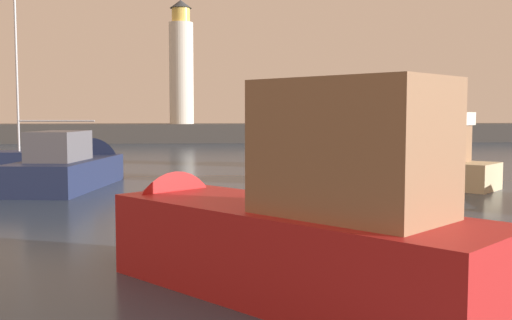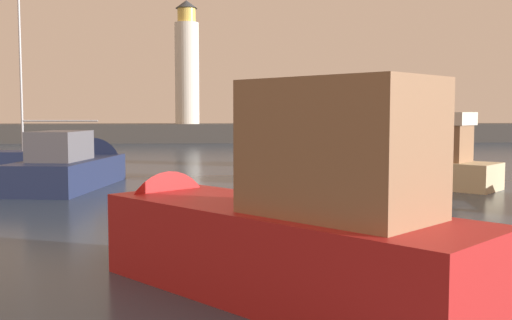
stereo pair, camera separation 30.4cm
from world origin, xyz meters
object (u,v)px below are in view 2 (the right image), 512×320
(motorboat_2, at_px, (338,150))
(motorboat_4, at_px, (255,223))
(lighthouse, at_px, (187,66))
(motorboat_1, at_px, (81,166))
(mooring_buoy, at_px, (296,170))
(sailboat_moored, at_px, (37,159))
(motorboat_3, at_px, (404,163))

(motorboat_2, relative_size, motorboat_4, 1.07)
(lighthouse, bearing_deg, motorboat_1, -93.63)
(motorboat_4, height_order, mooring_buoy, motorboat_4)
(motorboat_2, bearing_deg, motorboat_4, -104.43)
(lighthouse, relative_size, motorboat_4, 1.67)
(lighthouse, height_order, motorboat_2, lighthouse)
(lighthouse, height_order, sailboat_moored, lighthouse)
(motorboat_4, distance_m, mooring_buoy, 16.20)
(motorboat_2, height_order, motorboat_3, motorboat_2)
(motorboat_4, bearing_deg, motorboat_3, 64.35)
(motorboat_1, xyz_separation_m, mooring_buoy, (9.22, 0.15, -0.22))
(sailboat_moored, height_order, mooring_buoy, sailboat_moored)
(motorboat_1, xyz_separation_m, motorboat_3, (13.61, -1.07, 0.16))
(motorboat_2, relative_size, motorboat_3, 1.19)
(sailboat_moored, bearing_deg, motorboat_1, -59.80)
(lighthouse, distance_m, motorboat_2, 32.61)
(lighthouse, height_order, motorboat_4, lighthouse)
(motorboat_1, bearing_deg, lighthouse, 86.37)
(motorboat_3, distance_m, sailboat_moored, 19.12)
(lighthouse, xyz_separation_m, motorboat_1, (-2.37, -37.39, -7.18))
(lighthouse, bearing_deg, motorboat_4, -85.52)
(mooring_buoy, bearing_deg, motorboat_1, -179.05)
(lighthouse, xyz_separation_m, mooring_buoy, (6.85, -37.24, -7.40))
(motorboat_4, bearing_deg, motorboat_1, 112.46)
(sailboat_moored, bearing_deg, motorboat_4, -65.14)
(motorboat_2, xyz_separation_m, motorboat_4, (-5.91, -22.98, 0.21))
(motorboat_3, xyz_separation_m, sailboat_moored, (-17.48, 7.72, -0.37))
(motorboat_1, bearing_deg, motorboat_3, -4.50)
(motorboat_3, height_order, motorboat_4, motorboat_4)
(motorboat_3, xyz_separation_m, motorboat_4, (-7.08, -14.74, 0.24))
(lighthouse, bearing_deg, motorboat_2, -71.55)
(motorboat_1, relative_size, mooring_buoy, 8.32)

